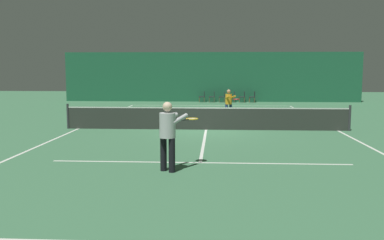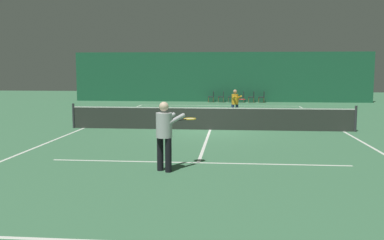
{
  "view_description": "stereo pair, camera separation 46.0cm",
  "coord_description": "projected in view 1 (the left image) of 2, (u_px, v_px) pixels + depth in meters",
  "views": [
    {
      "loc": [
        0.44,
        -17.92,
        2.58
      ],
      "look_at": [
        -0.31,
        -4.94,
        1.01
      ],
      "focal_mm": 40.0,
      "sensor_mm": 36.0,
      "label": 1
    },
    {
      "loc": [
        0.9,
        -17.88,
        2.58
      ],
      "look_at": [
        -0.31,
        -4.94,
        1.01
      ],
      "focal_mm": 40.0,
      "sensor_mm": 36.0,
      "label": 2
    }
  ],
  "objects": [
    {
      "name": "courtside_chair_2",
      "position": [
        223.0,
        96.0,
        32.74
      ],
      "size": [
        0.44,
        0.44,
        0.84
      ],
      "rotation": [
        0.0,
        0.0,
        -1.57
      ],
      "color": "brown",
      "rests_on": "ground"
    },
    {
      "name": "court_line_service_near",
      "position": [
        200.0,
        163.0,
        11.75
      ],
      "size": [
        8.25,
        0.1,
        0.0
      ],
      "color": "silver",
      "rests_on": "ground"
    },
    {
      "name": "courtside_chair_4",
      "position": [
        243.0,
        96.0,
        32.65
      ],
      "size": [
        0.44,
        0.44,
        0.84
      ],
      "rotation": [
        0.0,
        0.0,
        -1.57
      ],
      "color": "brown",
      "rests_on": "ground"
    },
    {
      "name": "court_line_centre",
      "position": [
        206.0,
        130.0,
        18.09
      ],
      "size": [
        0.1,
        12.8,
        0.0
      ],
      "color": "silver",
      "rests_on": "ground"
    },
    {
      "name": "courtside_chair_3",
      "position": [
        233.0,
        96.0,
        32.7
      ],
      "size": [
        0.44,
        0.44,
        0.84
      ],
      "rotation": [
        0.0,
        0.0,
        -1.57
      ],
      "color": "brown",
      "rests_on": "ground"
    },
    {
      "name": "court_line_service_far",
      "position": [
        209.0,
        114.0,
        24.44
      ],
      "size": [
        8.25,
        0.1,
        0.0
      ],
      "color": "silver",
      "rests_on": "ground"
    },
    {
      "name": "court_line_sideline_right",
      "position": [
        338.0,
        131.0,
        17.78
      ],
      "size": [
        0.1,
        23.8,
        0.0
      ],
      "color": "silver",
      "rests_on": "ground"
    },
    {
      "name": "courtside_chair_1",
      "position": [
        213.0,
        96.0,
        32.78
      ],
      "size": [
        0.44,
        0.44,
        0.84
      ],
      "rotation": [
        0.0,
        0.0,
        -1.57
      ],
      "color": "brown",
      "rests_on": "ground"
    },
    {
      "name": "tennis_net",
      "position": [
        206.0,
        118.0,
        18.03
      ],
      "size": [
        12.0,
        0.1,
        1.07
      ],
      "color": "#2D332D",
      "rests_on": "ground"
    },
    {
      "name": "backdrop_curtain",
      "position": [
        211.0,
        77.0,
        33.17
      ],
      "size": [
        23.0,
        0.12,
        3.83
      ],
      "color": "#1E5B3D",
      "rests_on": "ground"
    },
    {
      "name": "player_near",
      "position": [
        169.0,
        131.0,
        10.67
      ],
      "size": [
        1.07,
        1.36,
        1.76
      ],
      "rotation": [
        0.0,
        0.0,
        0.99
      ],
      "color": "black",
      "rests_on": "ground"
    },
    {
      "name": "ground_plane",
      "position": [
        206.0,
        130.0,
        18.09
      ],
      "size": [
        60.0,
        60.0,
        0.0
      ],
      "primitive_type": "plane",
      "color": "#3D704C"
    },
    {
      "name": "courtside_chair_0",
      "position": [
        203.0,
        96.0,
        32.83
      ],
      "size": [
        0.44,
        0.44,
        0.84
      ],
      "rotation": [
        0.0,
        0.0,
        -1.57
      ],
      "color": "brown",
      "rests_on": "ground"
    },
    {
      "name": "player_far",
      "position": [
        229.0,
        102.0,
        22.1
      ],
      "size": [
        0.79,
        1.31,
        1.5
      ],
      "rotation": [
        0.0,
        0.0,
        -1.19
      ],
      "color": "navy",
      "rests_on": "ground"
    },
    {
      "name": "courtside_chair_5",
      "position": [
        253.0,
        96.0,
        32.61
      ],
      "size": [
        0.44,
        0.44,
        0.84
      ],
      "rotation": [
        0.0,
        0.0,
        -1.57
      ],
      "color": "brown",
      "rests_on": "ground"
    },
    {
      "name": "court_line_sideline_left",
      "position": [
        79.0,
        129.0,
        18.41
      ],
      "size": [
        0.1,
        23.8,
        0.0
      ],
      "color": "silver",
      "rests_on": "ground"
    },
    {
      "name": "court_line_baseline_far",
      "position": [
        210.0,
        105.0,
        29.89
      ],
      "size": [
        11.0,
        0.1,
        0.0
      ],
      "color": "silver",
      "rests_on": "ground"
    }
  ]
}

